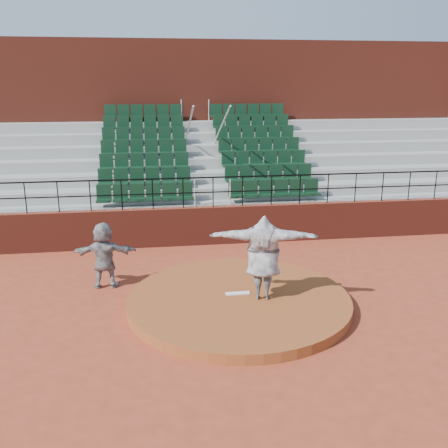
% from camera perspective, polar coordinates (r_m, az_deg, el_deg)
% --- Properties ---
extents(ground, '(90.00, 90.00, 0.00)m').
position_cam_1_polar(ground, '(12.55, 1.69, -9.30)').
color(ground, '#993A22').
rests_on(ground, ground).
extents(pitchers_mound, '(5.50, 5.50, 0.25)m').
position_cam_1_polar(pitchers_mound, '(12.50, 1.69, -8.78)').
color(pitchers_mound, brown).
rests_on(pitchers_mound, ground).
extents(pitching_rubber, '(0.60, 0.15, 0.03)m').
position_cam_1_polar(pitching_rubber, '(12.57, 1.58, -7.92)').
color(pitching_rubber, white).
rests_on(pitching_rubber, pitchers_mound).
extents(boundary_wall, '(24.00, 0.30, 1.30)m').
position_cam_1_polar(boundary_wall, '(16.96, -1.23, -0.13)').
color(boundary_wall, maroon).
rests_on(boundary_wall, ground).
extents(wall_railing, '(24.04, 0.05, 1.03)m').
position_cam_1_polar(wall_railing, '(16.63, -1.26, 4.44)').
color(wall_railing, black).
rests_on(wall_railing, boundary_wall).
extents(seating_deck, '(24.00, 5.97, 4.63)m').
position_cam_1_polar(seating_deck, '(20.30, -2.54, 4.85)').
color(seating_deck, gray).
rests_on(seating_deck, ground).
extents(press_box_facade, '(24.00, 3.00, 7.10)m').
position_cam_1_polar(press_box_facade, '(23.92, -3.61, 11.62)').
color(press_box_facade, maroon).
rests_on(press_box_facade, ground).
extents(pitcher, '(2.66, 1.21, 2.09)m').
position_cam_1_polar(pitcher, '(12.02, 4.50, -3.83)').
color(pitcher, black).
rests_on(pitcher, pitchers_mound).
extents(fielder, '(1.71, 0.63, 1.81)m').
position_cam_1_polar(fielder, '(13.69, -13.53, -3.46)').
color(fielder, black).
rests_on(fielder, ground).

